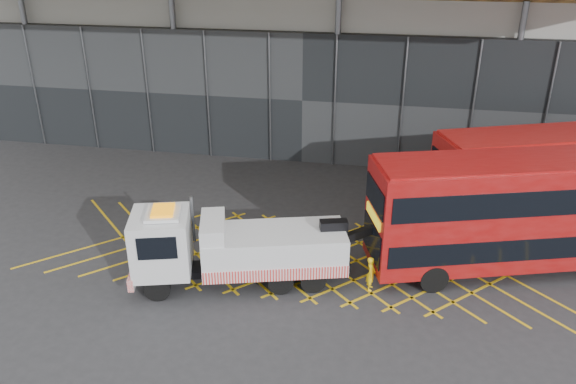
% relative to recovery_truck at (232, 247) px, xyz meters
% --- Properties ---
extents(ground_plane, '(120.00, 120.00, 0.00)m').
position_rel_recovery_truck_xyz_m(ground_plane, '(-1.47, 2.62, -1.65)').
color(ground_plane, '#2B2B2E').
extents(road_markings, '(24.76, 7.16, 0.01)m').
position_rel_recovery_truck_xyz_m(road_markings, '(2.53, 2.62, -1.64)').
color(road_markings, gold).
rests_on(road_markings, ground_plane).
extents(construction_building, '(55.00, 23.97, 18.00)m').
position_rel_recovery_truck_xyz_m(construction_building, '(0.46, 21.02, 7.33)').
color(construction_building, gray).
rests_on(construction_building, ground_plane).
extents(recovery_truck, '(10.20, 4.71, 3.57)m').
position_rel_recovery_truck_xyz_m(recovery_truck, '(0.00, 0.00, 0.00)').
color(recovery_truck, black).
rests_on(recovery_truck, ground_plane).
extents(bus_towed, '(12.80, 6.53, 5.10)m').
position_rel_recovery_truck_xyz_m(bus_towed, '(11.55, 3.32, 1.18)').
color(bus_towed, maroon).
rests_on(bus_towed, ground_plane).
extents(bus_second, '(12.44, 7.05, 5.00)m').
position_rel_recovery_truck_xyz_m(bus_second, '(14.14, 7.62, 1.12)').
color(bus_second, '#9E0F0C').
rests_on(bus_second, ground_plane).
extents(worker, '(0.37, 0.55, 1.49)m').
position_rel_recovery_truck_xyz_m(worker, '(5.65, 0.55, -0.91)').
color(worker, yellow).
rests_on(worker, ground_plane).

